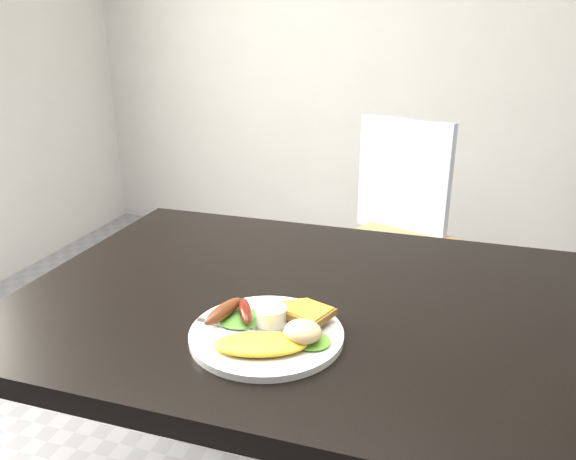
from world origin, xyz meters
name	(u,v)px	position (x,y,z in m)	size (l,w,h in m)	color
room_back_panel	(435,2)	(0.00, 2.25, 1.35)	(4.00, 0.04, 2.70)	silver
dining_table	(328,308)	(0.00, 0.00, 0.73)	(1.20, 0.80, 0.04)	black
dining_chair	(394,247)	(0.01, 1.05, 0.45)	(0.39, 0.39, 0.05)	tan
person	(442,244)	(0.19, 0.64, 0.64)	(0.46, 0.31, 1.29)	navy
plate	(267,334)	(-0.06, -0.17, 0.76)	(0.26, 0.26, 0.01)	white
lettuce_left	(240,318)	(-0.12, -0.15, 0.77)	(0.09, 0.08, 0.01)	#418B34
lettuce_right	(310,340)	(0.01, -0.18, 0.77)	(0.07, 0.06, 0.01)	#268217
omelette	(261,344)	(-0.05, -0.23, 0.77)	(0.15, 0.07, 0.02)	yellow
sausage_a	(223,311)	(-0.15, -0.16, 0.78)	(0.03, 0.10, 0.03)	brown
sausage_b	(245,311)	(-0.11, -0.15, 0.78)	(0.02, 0.09, 0.02)	#5D140F
ramekin	(271,316)	(-0.06, -0.15, 0.78)	(0.05, 0.05, 0.03)	white
toast_a	(296,311)	(-0.03, -0.10, 0.77)	(0.07, 0.07, 0.01)	olive
toast_b	(310,313)	(0.00, -0.12, 0.78)	(0.07, 0.07, 0.01)	olive
potato_salad	(303,331)	(0.00, -0.19, 0.79)	(0.06, 0.06, 0.03)	#F7F9AB
fork	(240,327)	(-0.11, -0.17, 0.76)	(0.16, 0.01, 0.00)	#ADAFB7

